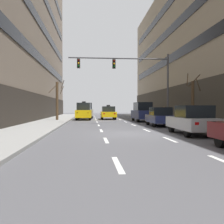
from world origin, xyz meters
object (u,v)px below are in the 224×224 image
car_parked_1 (193,120)px  car_parked_2 (160,117)px  pedestrian_1 (164,112)px  street_tree_1 (193,101)px  street_tree_0 (57,100)px  taxi_driving_1 (84,111)px  traffic_signal_0 (134,73)px  car_parked_3 (143,112)px  taxi_driving_0 (108,113)px  car_driving_2 (86,111)px

car_parked_1 → car_parked_2: (-0.00, 6.66, -0.04)m
car_parked_1 → car_parked_2: size_ratio=1.06×
car_parked_2 → pedestrian_1: 9.85m
street_tree_1 → car_parked_2: bearing=163.6°
pedestrian_1 → street_tree_0: bearing=-176.6°
taxi_driving_1 → traffic_signal_0: bearing=-60.9°
pedestrian_1 → street_tree_1: bearing=-93.6°
car_parked_3 → car_parked_1: bearing=-90.0°
car_parked_1 → pedestrian_1: pedestrian_1 is taller
car_parked_1 → taxi_driving_1: bearing=110.3°
street_tree_1 → taxi_driving_0: bearing=114.0°
traffic_signal_0 → street_tree_0: size_ratio=2.06×
car_driving_2 → car_parked_3: car_driving_2 is taller
pedestrian_1 → traffic_signal_0: bearing=-125.8°
car_driving_2 → street_tree_0: (-3.09, -7.84, 1.28)m
taxi_driving_1 → pedestrian_1: taxi_driving_1 is taller
car_parked_3 → taxi_driving_0: bearing=121.6°
car_parked_1 → traffic_signal_0: (-1.78, 9.19, 3.92)m
car_parked_1 → street_tree_0: street_tree_0 is taller
car_parked_2 → taxi_driving_0: bearing=105.3°
taxi_driving_0 → street_tree_1: bearing=-66.0°
traffic_signal_0 → car_parked_1: bearing=-79.0°
car_driving_2 → traffic_signal_0: (4.66, -13.89, 3.62)m
car_parked_2 → car_parked_3: (0.00, 6.97, 0.29)m
taxi_driving_1 → car_parked_3: 7.78m
car_parked_3 → street_tree_0: street_tree_0 is taller
pedestrian_1 → car_parked_1: bearing=-101.0°
taxi_driving_0 → pedestrian_1: size_ratio=2.94×
car_parked_2 → pedestrian_1: bearing=71.5°
taxi_driving_1 → car_parked_2: size_ratio=1.06×
car_parked_1 → pedestrian_1: (3.12, 15.99, 0.21)m
taxi_driving_0 → car_driving_2: size_ratio=0.97×
taxi_driving_0 → car_driving_2: bearing=127.8°
taxi_driving_0 → street_tree_0: size_ratio=1.01×
car_parked_2 → traffic_signal_0: traffic_signal_0 is taller
taxi_driving_0 → taxi_driving_1: bearing=-156.1°
taxi_driving_0 → car_parked_2: taxi_driving_0 is taller
car_parked_1 → street_tree_1: street_tree_1 is taller
car_driving_2 → taxi_driving_0: bearing=-52.2°
street_tree_0 → pedestrian_1: street_tree_0 is taller
car_parked_1 → street_tree_1: 6.55m
car_parked_2 → traffic_signal_0: 5.03m
street_tree_1 → pedestrian_1: street_tree_1 is taller
street_tree_0 → street_tree_1: (12.01, -9.32, -0.33)m
street_tree_0 → car_driving_2: bearing=68.5°
car_parked_2 → car_parked_1: bearing=-90.0°
car_parked_3 → traffic_signal_0: size_ratio=0.48×
street_tree_1 → traffic_signal_0: bearing=142.6°
car_parked_2 → street_tree_0: street_tree_0 is taller
car_parked_1 → taxi_driving_0: bearing=100.1°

